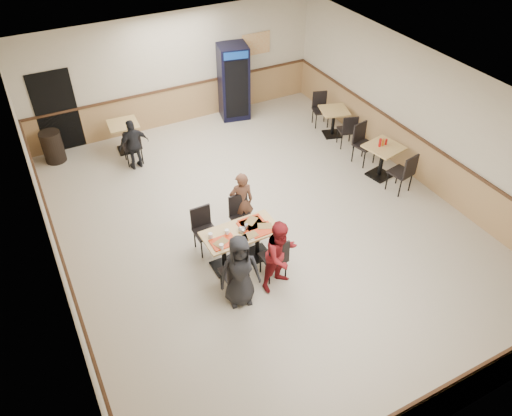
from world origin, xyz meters
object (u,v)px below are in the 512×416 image
diner_woman_left (240,271)px  back_table (125,133)px  side_table_far (334,118)px  pepsi_cooler (233,82)px  diner_woman_right (281,255)px  lone_diner (134,145)px  trash_bin (53,147)px  main_table (241,241)px  diner_man_opposite (241,202)px  side_table_near (382,156)px

diner_woman_left → back_table: (-0.36, 5.82, -0.21)m
side_table_far → pepsi_cooler: pepsi_cooler is taller
diner_woman_right → lone_diner: size_ratio=1.13×
trash_bin → diner_woman_right: bearing=-64.9°
main_table → pepsi_cooler: size_ratio=0.70×
main_table → diner_woman_right: bearing=-67.6°
diner_man_opposite → diner_woman_right: bearing=97.9°
back_table → diner_man_opposite: bearing=-72.9°
trash_bin → back_table: bearing=-11.6°
main_table → diner_man_opposite: 0.99m
main_table → diner_woman_right: size_ratio=0.99×
diner_woman_right → trash_bin: size_ratio=1.83×
main_table → trash_bin: (-2.52, 5.30, -0.11)m
diner_man_opposite → back_table: 4.28m
main_table → diner_woman_right: 0.96m
lone_diner → pepsi_cooler: bearing=-165.6°
lone_diner → diner_man_opposite: bearing=104.4°
diner_woman_left → side_table_far: (4.72, 4.03, -0.23)m
side_table_near → diner_woman_left: bearing=-157.5°
diner_woman_left → side_table_near: bearing=35.5°
diner_woman_left → pepsi_cooler: bearing=78.2°
diner_woman_left → trash_bin: diner_woman_left is taller
diner_woman_left → pepsi_cooler: 6.85m
diner_woman_left → back_table: diner_woman_left is taller
side_table_near → side_table_far: size_ratio=1.03×
side_table_far → back_table: size_ratio=1.13×
diner_man_opposite → back_table: diner_man_opposite is taller
diner_man_opposite → pepsi_cooler: bearing=-103.2°
diner_woman_left → diner_man_opposite: diner_woman_left is taller
diner_woman_right → side_table_far: diner_woman_right is taller
pepsi_cooler → diner_woman_left: bearing=-102.7°
diner_woman_left → side_table_near: 5.02m
diner_woman_left → diner_woman_right: diner_woman_left is taller
diner_woman_left → trash_bin: 6.52m
side_table_far → back_table: back_table is taller
main_table → trash_bin: trash_bin is taller
back_table → trash_bin: (-1.71, 0.35, -0.12)m
diner_woman_left → side_table_far: 6.21m
back_table → main_table: bearing=-80.7°
diner_woman_right → side_table_near: diner_woman_right is taller
lone_diner → trash_bin: lone_diner is taller
main_table → pepsi_cooler: pepsi_cooler is taller
main_table → diner_man_opposite: (0.45, 0.87, 0.18)m
back_table → diner_woman_right: bearing=-78.6°
main_table → diner_woman_right: diner_woman_right is taller
diner_woman_right → side_table_near: 4.28m
diner_woman_right → lone_diner: bearing=89.9°
diner_man_opposite → trash_bin: 5.34m
main_table → back_table: (-0.81, 4.95, 0.01)m
main_table → side_table_near: (4.19, 1.05, 0.04)m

